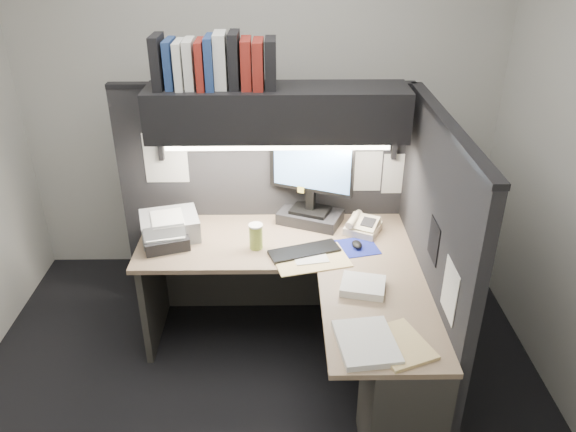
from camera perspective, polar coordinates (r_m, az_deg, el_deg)
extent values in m
plane|color=black|center=(3.54, -3.02, -17.38)|extent=(3.50, 3.50, 0.00)
cube|color=#BBB9B2|center=(4.16, -2.80, 11.64)|extent=(3.50, 0.04, 2.70)
cube|color=black|center=(3.83, -2.41, 1.28)|extent=(1.90, 0.06, 1.60)
cube|color=black|center=(3.28, 14.15, -4.56)|extent=(0.06, 1.50, 1.60)
cube|color=#977660|center=(3.54, -1.39, -2.64)|extent=(1.70, 0.68, 0.03)
cube|color=#977660|center=(2.95, 9.41, -10.12)|extent=(0.60, 0.85, 0.03)
cube|color=#312F2C|center=(3.99, -1.29, -4.96)|extent=(1.61, 0.02, 0.70)
cube|color=#312F2C|center=(3.83, -13.47, -7.35)|extent=(0.04, 0.61, 0.70)
cube|color=#312F2C|center=(3.05, 11.50, -18.07)|extent=(0.38, 0.40, 0.70)
cube|color=black|center=(3.39, -1.09, 10.52)|extent=(1.55, 0.34, 0.30)
cylinder|color=white|center=(3.32, -1.07, 6.99)|extent=(1.32, 0.04, 0.04)
cube|color=black|center=(3.72, 2.27, -0.07)|extent=(0.46, 0.38, 0.08)
cube|color=black|center=(3.66, 2.31, 1.69)|extent=(0.07, 0.06, 0.13)
cube|color=black|center=(3.56, 2.39, 5.26)|extent=(0.53, 0.25, 0.37)
cube|color=#6599DE|center=(3.54, 2.41, 5.14)|extent=(0.47, 0.20, 0.32)
cube|color=black|center=(3.40, 1.67, -3.59)|extent=(0.45, 0.27, 0.02)
cube|color=navy|center=(3.48, 6.98, -3.15)|extent=(0.29, 0.27, 0.00)
ellipsoid|color=black|center=(3.46, 7.02, -2.89)|extent=(0.07, 0.10, 0.04)
cube|color=beige|center=(3.63, 7.62, -1.03)|extent=(0.27, 0.28, 0.08)
cylinder|color=#B8CE52|center=(3.41, -3.27, -2.15)|extent=(0.08, 0.08, 0.15)
cube|color=#9B9DA0|center=(3.62, -11.92, -1.00)|extent=(0.42, 0.38, 0.14)
cube|color=black|center=(3.53, -12.30, -2.42)|extent=(0.32, 0.29, 0.08)
cube|color=#E1C47E|center=(3.34, 2.33, -4.38)|extent=(0.49, 0.38, 0.01)
cube|color=white|center=(3.10, 7.62, -7.06)|extent=(0.27, 0.25, 0.05)
cube|color=white|center=(2.74, 7.96, -12.62)|extent=(0.31, 0.36, 0.03)
cube|color=#E1C47E|center=(2.77, 11.28, -12.66)|extent=(0.34, 0.37, 0.02)
cube|color=black|center=(3.38, -13.07, 15.01)|extent=(0.05, 0.22, 0.30)
cube|color=navy|center=(3.39, -11.85, 14.93)|extent=(0.05, 0.22, 0.27)
cube|color=silver|center=(3.36, -10.93, 14.86)|extent=(0.04, 0.22, 0.26)
cube|color=silver|center=(3.36, -9.94, 15.01)|extent=(0.06, 0.22, 0.27)
cube|color=maroon|center=(3.33, -8.86, 14.98)|extent=(0.05, 0.22, 0.27)
cube|color=navy|center=(3.33, -7.91, 15.22)|extent=(0.05, 0.22, 0.29)
cube|color=silver|center=(3.35, -6.86, 15.46)|extent=(0.07, 0.22, 0.30)
cube|color=black|center=(3.34, -5.46, 15.52)|extent=(0.06, 0.22, 0.31)
cube|color=maroon|center=(3.32, -4.26, 15.21)|extent=(0.06, 0.22, 0.28)
cube|color=maroon|center=(3.31, -3.03, 15.16)|extent=(0.06, 0.22, 0.27)
cube|color=black|center=(3.32, -1.78, 15.28)|extent=(0.06, 0.22, 0.27)
cube|color=white|center=(3.73, 7.88, 4.53)|extent=(0.21, 0.00, 0.28)
cube|color=white|center=(3.78, 11.18, 4.22)|extent=(0.21, 0.00, 0.28)
cube|color=white|center=(3.72, -12.32, 5.77)|extent=(0.28, 0.00, 0.34)
cube|color=black|center=(3.05, 14.59, -2.44)|extent=(0.00, 0.18, 0.22)
cube|color=white|center=(2.80, 16.12, -7.30)|extent=(0.00, 0.21, 0.28)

